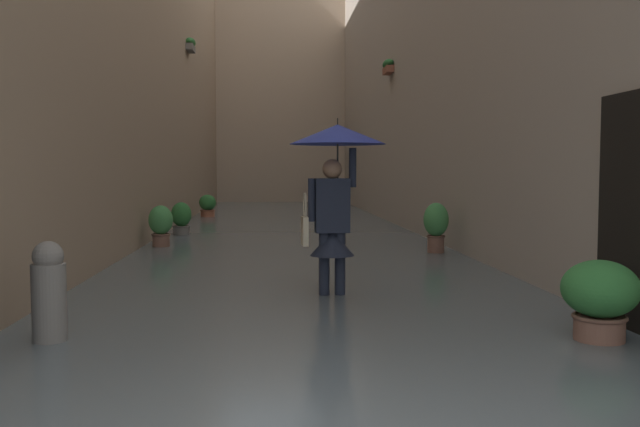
{
  "coord_description": "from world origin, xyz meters",
  "views": [
    {
      "loc": [
        0.4,
        2.44,
        1.51
      ],
      "look_at": [
        -0.11,
        -4.8,
        1.04
      ],
      "focal_mm": 38.31,
      "sensor_mm": 36.0,
      "label": 1
    }
  ],
  "objects_px": {
    "potted_plant_near_right": "(161,226)",
    "potted_plant_far_left": "(436,226)",
    "potted_plant_mid_right": "(208,207)",
    "mooring_bollard": "(49,297)",
    "potted_plant_mid_left": "(600,299)",
    "potted_plant_far_right": "(181,220)",
    "person_wading": "(335,172)"
  },
  "relations": [
    {
      "from": "potted_plant_near_right",
      "to": "potted_plant_far_left",
      "type": "bearing_deg",
      "value": 165.57
    },
    {
      "from": "potted_plant_mid_right",
      "to": "mooring_bollard",
      "type": "relative_size",
      "value": 0.82
    },
    {
      "from": "potted_plant_far_left",
      "to": "mooring_bollard",
      "type": "xyz_separation_m",
      "value": [
        4.61,
        5.7,
        -0.09
      ]
    },
    {
      "from": "potted_plant_mid_right",
      "to": "mooring_bollard",
      "type": "distance_m",
      "value": 14.84
    },
    {
      "from": "potted_plant_far_left",
      "to": "potted_plant_mid_left",
      "type": "distance_m",
      "value": 6.0
    },
    {
      "from": "potted_plant_mid_left",
      "to": "mooring_bollard",
      "type": "relative_size",
      "value": 0.83
    },
    {
      "from": "potted_plant_mid_left",
      "to": "potted_plant_near_right",
      "type": "xyz_separation_m",
      "value": [
        4.73,
        -7.24,
        0.04
      ]
    },
    {
      "from": "potted_plant_far_right",
      "to": "mooring_bollard",
      "type": "distance_m",
      "value": 9.2
    },
    {
      "from": "mooring_bollard",
      "to": "potted_plant_far_left",
      "type": "bearing_deg",
      "value": -128.95
    },
    {
      "from": "potted_plant_far_right",
      "to": "potted_plant_near_right",
      "type": "distance_m",
      "value": 2.25
    },
    {
      "from": "potted_plant_far_right",
      "to": "potted_plant_near_right",
      "type": "bearing_deg",
      "value": 88.01
    },
    {
      "from": "potted_plant_far_left",
      "to": "potted_plant_far_right",
      "type": "distance_m",
      "value": 5.89
    },
    {
      "from": "potted_plant_far_right",
      "to": "mooring_bollard",
      "type": "xyz_separation_m",
      "value": [
        -0.13,
        9.19,
        0.03
      ]
    },
    {
      "from": "potted_plant_far_left",
      "to": "potted_plant_mid_left",
      "type": "xyz_separation_m",
      "value": [
        0.09,
        6.0,
        -0.1
      ]
    },
    {
      "from": "person_wading",
      "to": "potted_plant_far_left",
      "type": "xyz_separation_m",
      "value": [
        -2.08,
        -3.8,
        -0.93
      ]
    },
    {
      "from": "potted_plant_mid_left",
      "to": "potted_plant_mid_right",
      "type": "distance_m",
      "value": 15.82
    },
    {
      "from": "person_wading",
      "to": "potted_plant_far_right",
      "type": "bearing_deg",
      "value": -69.94
    },
    {
      "from": "mooring_bollard",
      "to": "person_wading",
      "type": "bearing_deg",
      "value": -143.0
    },
    {
      "from": "potted_plant_far_right",
      "to": "person_wading",
      "type": "bearing_deg",
      "value": 110.06
    },
    {
      "from": "potted_plant_far_left",
      "to": "potted_plant_far_right",
      "type": "bearing_deg",
      "value": -36.36
    },
    {
      "from": "potted_plant_mid_left",
      "to": "potted_plant_near_right",
      "type": "distance_m",
      "value": 8.65
    },
    {
      "from": "person_wading",
      "to": "potted_plant_far_right",
      "type": "distance_m",
      "value": 7.83
    },
    {
      "from": "potted_plant_mid_left",
      "to": "mooring_bollard",
      "type": "distance_m",
      "value": 4.54
    },
    {
      "from": "person_wading",
      "to": "potted_plant_mid_left",
      "type": "bearing_deg",
      "value": 132.16
    },
    {
      "from": "person_wading",
      "to": "potted_plant_mid_right",
      "type": "xyz_separation_m",
      "value": [
        2.62,
        -12.93,
        -1.08
      ]
    },
    {
      "from": "potted_plant_mid_left",
      "to": "mooring_bollard",
      "type": "xyz_separation_m",
      "value": [
        4.53,
        -0.29,
        0.02
      ]
    },
    {
      "from": "person_wading",
      "to": "potted_plant_mid_left",
      "type": "relative_size",
      "value": 2.71
    },
    {
      "from": "potted_plant_mid_right",
      "to": "mooring_bollard",
      "type": "bearing_deg",
      "value": 90.35
    },
    {
      "from": "potted_plant_far_left",
      "to": "person_wading",
      "type": "bearing_deg",
      "value": 61.29
    },
    {
      "from": "potted_plant_near_right",
      "to": "mooring_bollard",
      "type": "relative_size",
      "value": 0.92
    },
    {
      "from": "potted_plant_mid_left",
      "to": "person_wading",
      "type": "bearing_deg",
      "value": -47.84
    },
    {
      "from": "potted_plant_mid_right",
      "to": "potted_plant_near_right",
      "type": "bearing_deg",
      "value": 89.16
    }
  ]
}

